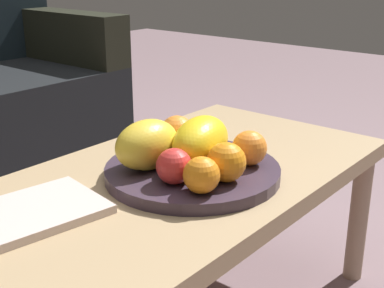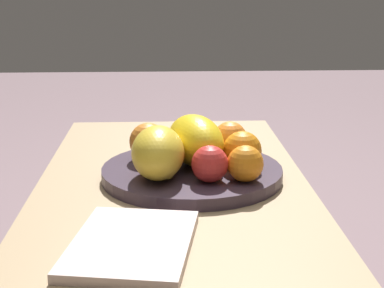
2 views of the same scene
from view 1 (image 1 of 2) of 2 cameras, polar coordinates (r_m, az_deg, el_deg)
name	(u,v)px [view 1 (image 1 of 2)]	position (r m, az deg, el deg)	size (l,w,h in m)	color
coffee_table	(179,192)	(1.18, -1.45, -5.19)	(1.01, 0.55, 0.40)	tan
fruit_bowl	(192,172)	(1.13, 0.00, -2.98)	(0.37, 0.37, 0.03)	#392C3A
melon_large_front	(201,142)	(1.12, 0.94, 0.27)	(0.18, 0.10, 0.10)	yellow
melon_smaller_beside	(147,144)	(1.11, -4.84, -0.01)	(0.15, 0.10, 0.10)	yellow
orange_front	(249,148)	(1.13, 6.17, -0.43)	(0.07, 0.07, 0.07)	orange
orange_left	(226,162)	(1.04, 3.69, -1.96)	(0.08, 0.08, 0.08)	orange
orange_right	(201,175)	(0.99, 1.02, -3.35)	(0.07, 0.07, 0.07)	orange
orange_back	(177,133)	(1.21, -1.62, 1.18)	(0.08, 0.08, 0.08)	orange
apple_front	(174,166)	(1.03, -1.93, -2.40)	(0.07, 0.07, 0.07)	red
banana_bunch	(168,150)	(1.13, -2.59, -0.66)	(0.17, 0.12, 0.06)	yellow
magazine	(31,212)	(1.01, -16.86, -7.05)	(0.25, 0.18, 0.02)	beige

